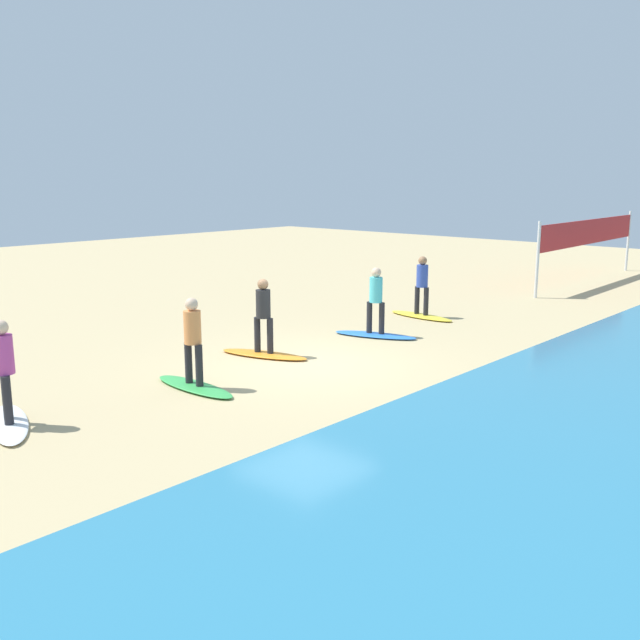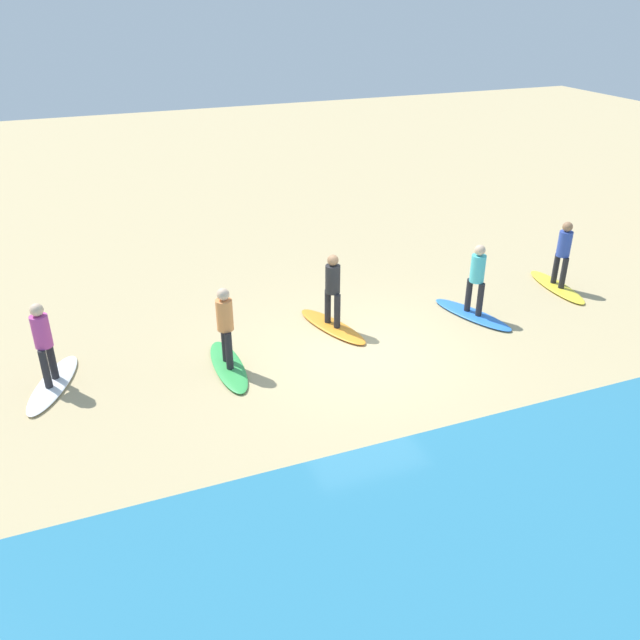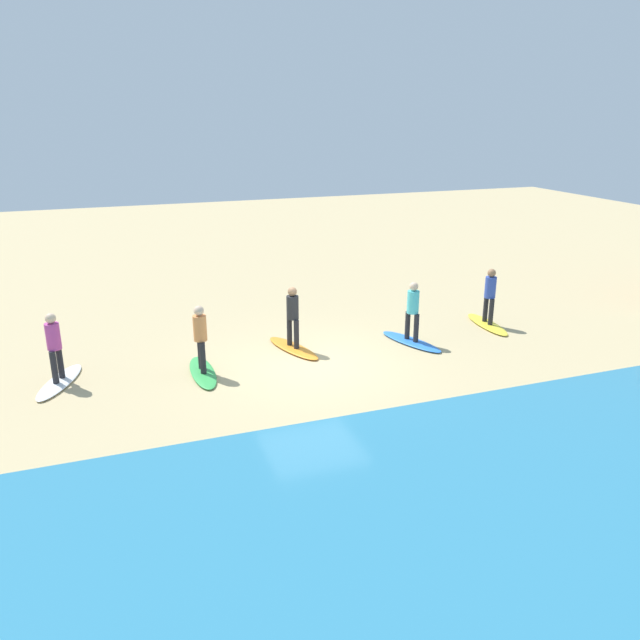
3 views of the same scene
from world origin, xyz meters
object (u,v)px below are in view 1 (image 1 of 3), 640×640
surfboard_green (195,386)px  surfer_white (4,363)px  surfboard_blue (375,335)px  surfboard_orange (264,354)px  surfer_yellow (422,281)px  surfer_blue (376,296)px  surfer_orange (263,310)px  surfer_green (193,335)px  volleyball_net (590,235)px  surfboard_white (9,424)px  surfboard_yellow (421,316)px

surfboard_green → surfer_white: bearing=-99.3°
surfboard_blue → surfboard_orange: size_ratio=1.00×
surfer_yellow → surfboard_green: (8.55, 0.72, -0.99)m
surfer_blue → surfer_orange: bearing=-11.2°
surfer_green → volleyball_net: volleyball_net is taller
surfboard_green → surfer_green: size_ratio=1.28×
surfboard_blue → surfer_blue: bearing=160.8°
surfer_blue → surfer_green: size_ratio=1.00×
surfboard_white → volleyball_net: size_ratio=0.23×
surfer_blue → surfboard_white: (8.98, -0.39, -0.99)m
surfer_orange → surfboard_green: bearing=17.5°
surfer_yellow → volleyball_net: bearing=175.2°
surfboard_blue → surfboard_yellow: bearing=81.7°
surfboard_blue → surfer_orange: 3.40m
surfer_blue → surfer_green: (5.74, 0.17, 0.00)m
surfboard_yellow → surfboard_green: (8.55, 0.72, 0.00)m
surfboard_green → surfer_green: (0.00, 0.00, 0.99)m
surfer_orange → surfer_green: size_ratio=1.00×
surfboard_yellow → surfboard_blue: size_ratio=1.00×
surfboard_orange → surfboard_white: 5.80m
surfboard_white → volleyball_net: (-21.55, 0.66, 1.74)m
surfer_orange → surfboard_white: (5.79, 0.24, -0.99)m
surfboard_blue → surfboard_white: 8.99m
surfer_orange → surfboard_white: surfer_orange is taller
surfboard_green → surfer_green: surfer_green is taller
surfer_white → surfboard_green: bearing=170.1°
surfer_orange → surfer_white: (5.79, 0.24, 0.00)m
surfer_orange → surfer_white: same height
surfer_orange → volleyball_net: size_ratio=0.18×
surfboard_yellow → surfer_green: 8.64m
surfer_yellow → surfboard_white: (11.79, 0.15, -0.99)m
surfer_blue → surfboard_white: size_ratio=0.78×
surfer_yellow → surfboard_green: surfer_yellow is taller
surfboard_green → surfer_white: 3.44m
surfer_white → volleyball_net: bearing=178.2°
surfboard_yellow → surfboard_orange: (6.00, -0.09, 0.00)m
surfer_yellow → surfboard_orange: bearing=-0.9°
surfer_green → surfer_blue: bearing=-178.3°
surfer_yellow → volleyball_net: volleyball_net is taller
surfer_blue → surfboard_orange: size_ratio=0.78×
surfboard_green → surfer_green: bearing=0.6°
surfer_orange → surfboard_white: bearing=2.3°
surfer_white → surfboard_white: bearing=-90.0°
surfboard_white → surfer_white: bearing=22.1°
surfboard_orange → volleyball_net: size_ratio=0.23×
surfer_blue → surfboard_orange: (3.19, -0.63, -0.99)m
surfboard_white → surfboard_yellow: bearing=112.8°
surfboard_blue → surfer_white: (8.98, -0.39, 0.99)m
surfboard_yellow → surfboard_green: same height
surfer_blue → surfboard_blue: bearing=90.0°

